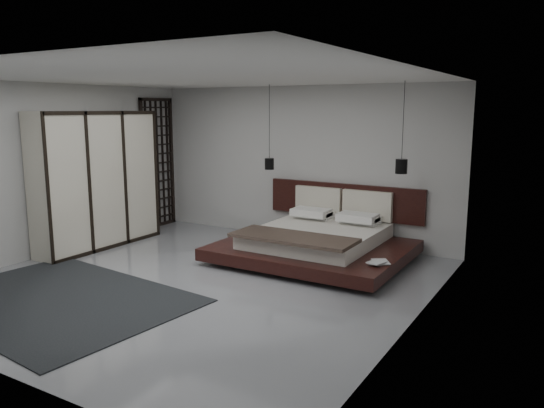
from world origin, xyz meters
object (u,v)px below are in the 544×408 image
Objects in this scene: bed at (317,241)px; wardrobe at (97,180)px; pendant_left at (269,163)px; pendant_right at (401,166)px; lattice_screen at (158,163)px; rug at (57,299)px.

wardrobe is (-3.62, -1.26, 0.88)m from bed.
pendant_left is 2.36m from pendant_right.
pendant_left is at bearing 158.63° from bed.
bed is at bearing -21.37° from pendant_left.
lattice_screen is 5.06m from pendant_right.
lattice_screen reaches higher than rug.
wardrobe is at bearing -144.85° from pendant_left.
lattice_screen is 2.70m from pendant_left.
wardrobe is 0.72× the size of rug.
bed is 1.76m from pendant_right.
wardrobe is (0.25, -1.80, -0.12)m from lattice_screen.
bed is 0.86× the size of rug.
lattice_screen is 1.77× the size of pendant_left.
rug is at bearing -129.49° from pendant_right.
bed is (3.88, -0.55, -1.01)m from lattice_screen.
pendant_left is (-1.18, 0.46, 1.15)m from bed.
pendant_right is at bearing 19.71° from wardrobe.
pendant_left is 0.61× the size of wardrobe.
pendant_left is (2.70, -0.08, 0.14)m from lattice_screen.
bed is at bearing 19.16° from wardrobe.
wardrobe reaches higher than rug.
pendant_right is at bearing 50.51° from rug.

